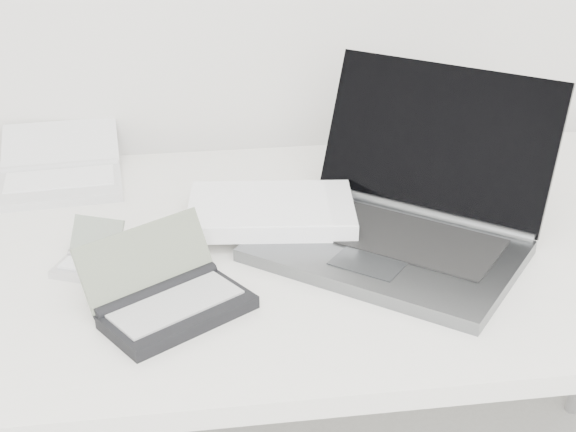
{
  "coord_description": "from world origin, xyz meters",
  "views": [
    {
      "loc": [
        -0.19,
        0.42,
        1.33
      ],
      "look_at": [
        -0.03,
        1.51,
        0.79
      ],
      "focal_mm": 50.0,
      "sensor_mm": 36.0,
      "label": 1
    }
  ],
  "objects": [
    {
      "name": "desk",
      "position": [
        0.0,
        1.55,
        0.68
      ],
      "size": [
        1.6,
        0.8,
        0.73
      ],
      "color": "white",
      "rests_on": "ground"
    },
    {
      "name": "laptop_large",
      "position": [
        0.09,
        1.53,
        0.77
      ],
      "size": [
        0.6,
        0.52,
        0.25
      ],
      "rotation": [
        0.0,
        0.0,
        -0.69
      ],
      "color": "#5D6062",
      "rests_on": "desk"
    },
    {
      "name": "netbook_open_white",
      "position": [
        -0.41,
        1.83,
        0.75
      ],
      "size": [
        0.24,
        0.3,
        0.06
      ],
      "rotation": [
        0.0,
        0.0,
        0.08
      ],
      "color": "silver",
      "rests_on": "desk"
    },
    {
      "name": "pda_silver",
      "position": [
        -0.33,
        1.5,
        0.74
      ],
      "size": [
        0.11,
        0.12,
        0.06
      ],
      "rotation": [
        0.0,
        0.0,
        -0.41
      ],
      "color": "silver",
      "rests_on": "desk"
    },
    {
      "name": "palmtop_charcoal",
      "position": [
        -0.21,
        1.36,
        0.75
      ],
      "size": [
        0.25,
        0.23,
        0.1
      ],
      "rotation": [
        0.0,
        0.0,
        0.57
      ],
      "color": "black",
      "rests_on": "desk"
    }
  ]
}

